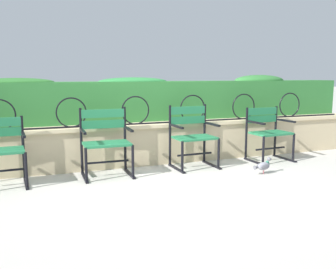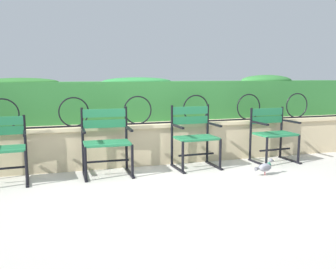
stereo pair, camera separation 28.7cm
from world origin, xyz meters
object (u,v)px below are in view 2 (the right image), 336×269
at_px(pigeon_near_chairs, 265,167).
at_px(park_chair_centre_left, 106,140).
at_px(park_chair_centre_right, 194,135).
at_px(park_chair_rightmost, 273,132).
at_px(park_chair_leftmost, 2,147).

bearing_deg(pigeon_near_chairs, park_chair_centre_left, 160.94).
bearing_deg(park_chair_centre_right, park_chair_rightmost, -1.58).
xyz_separation_m(park_chair_leftmost, park_chair_centre_right, (2.57, 0.05, 0.02)).
relative_size(park_chair_centre_left, pigeon_near_chairs, 3.10).
distance_m(park_chair_centre_right, park_chair_rightmost, 1.28).
relative_size(park_chair_leftmost, park_chair_centre_right, 0.92).
bearing_deg(park_chair_leftmost, park_chair_centre_left, 0.88).
bearing_deg(pigeon_near_chairs, park_chair_rightmost, 51.48).
relative_size(park_chair_leftmost, park_chair_rightmost, 1.00).
relative_size(park_chair_centre_left, park_chair_centre_right, 1.00).
bearing_deg(park_chair_centre_right, pigeon_near_chairs, -44.62).
height_order(park_chair_centre_left, pigeon_near_chairs, park_chair_centre_left).
distance_m(park_chair_centre_right, pigeon_near_chairs, 1.09).
relative_size(park_chair_leftmost, park_chair_centre_left, 0.92).
height_order(park_chair_leftmost, park_chair_rightmost, park_chair_rightmost).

